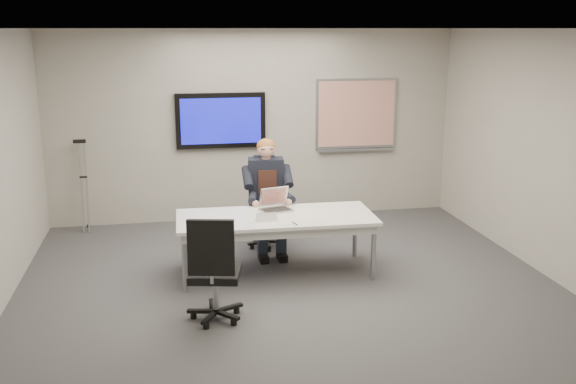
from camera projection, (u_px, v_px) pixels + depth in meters
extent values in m
cube|color=#38373A|center=(294.00, 294.00, 6.96)|extent=(6.00, 6.00, 0.02)
cube|color=silver|center=(294.00, 28.00, 6.26)|extent=(6.00, 6.00, 0.02)
cube|color=#9F9B8F|center=(254.00, 126.00, 9.46)|extent=(6.00, 0.02, 2.80)
cube|color=#9F9B8F|center=(394.00, 275.00, 3.75)|extent=(6.00, 0.02, 2.80)
cube|color=#9F9B8F|center=(557.00, 158.00, 7.15)|extent=(0.02, 6.00, 2.80)
cube|color=white|center=(276.00, 217.00, 7.40)|extent=(2.29, 1.00, 0.04)
cube|color=silver|center=(276.00, 224.00, 7.42)|extent=(2.20, 0.90, 0.09)
cylinder|color=#999CA1|center=(185.00, 263.00, 6.94)|extent=(0.06, 0.06, 0.66)
cylinder|color=#999CA1|center=(373.00, 252.00, 7.28)|extent=(0.06, 0.06, 0.66)
cylinder|color=#999CA1|center=(184.00, 240.00, 7.70)|extent=(0.06, 0.06, 0.66)
cylinder|color=#999CA1|center=(355.00, 231.00, 8.04)|extent=(0.06, 0.06, 0.66)
cube|color=black|center=(221.00, 121.00, 9.30)|extent=(1.30, 0.08, 0.80)
cube|color=#0C0E8D|center=(221.00, 121.00, 9.26)|extent=(1.16, 0.01, 0.66)
cube|color=#999CA1|center=(356.00, 114.00, 9.68)|extent=(1.25, 0.04, 1.05)
cube|color=silver|center=(357.00, 114.00, 9.66)|extent=(1.18, 0.01, 0.98)
cube|color=#999CA1|center=(356.00, 150.00, 9.79)|extent=(1.18, 0.05, 0.04)
cylinder|color=#999CA1|center=(266.00, 227.00, 8.42)|extent=(0.06, 0.06, 0.34)
cube|color=black|center=(266.00, 215.00, 8.38)|extent=(0.54, 0.54, 0.07)
cube|color=black|center=(268.00, 188.00, 8.50)|extent=(0.39, 0.17, 0.49)
cylinder|color=#999CA1|center=(216.00, 291.00, 6.30)|extent=(0.06, 0.06, 0.38)
cube|color=black|center=(215.00, 273.00, 6.26)|extent=(0.57, 0.57, 0.07)
cube|color=black|center=(211.00, 248.00, 5.95)|extent=(0.44, 0.14, 0.54)
cube|color=black|center=(266.00, 182.00, 8.24)|extent=(0.47, 0.30, 0.62)
cube|color=#331B15|center=(268.00, 182.00, 8.11)|extent=(0.24, 0.04, 0.30)
sphere|color=#E2A18A|center=(266.00, 149.00, 8.10)|extent=(0.22, 0.22, 0.22)
ellipsoid|color=brown|center=(266.00, 146.00, 8.11)|extent=(0.23, 0.23, 0.20)
cube|color=#AFAFB1|center=(276.00, 210.00, 7.59)|extent=(0.42, 0.34, 0.02)
cube|color=black|center=(276.00, 210.00, 7.58)|extent=(0.34, 0.25, 0.00)
cube|color=#AFAFB1|center=(274.00, 196.00, 7.71)|extent=(0.37, 0.18, 0.24)
cube|color=red|center=(274.00, 196.00, 7.71)|extent=(0.32, 0.15, 0.20)
cylinder|color=black|center=(295.00, 223.00, 7.09)|extent=(0.04, 0.12, 0.01)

